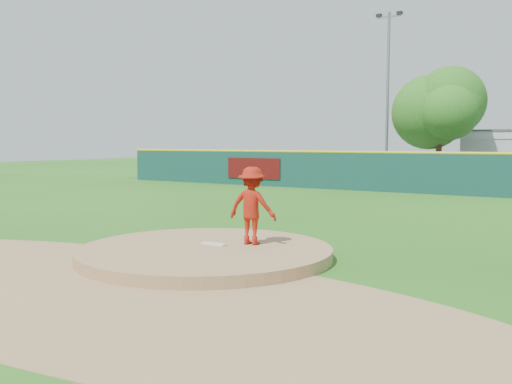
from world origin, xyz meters
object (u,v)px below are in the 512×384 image
Objects in this scene: deciduous_tree at (440,108)px; light_pole_left at (388,89)px; van at (440,173)px; pitcher at (252,206)px; playground_slide at (237,168)px.

light_pole_left is (-4.00, 2.00, 1.50)m from deciduous_tree.
van is 7.13m from light_pole_left.
van is 0.62× the size of deciduous_tree.
pitcher is 28.37m from playground_slide.
light_pole_left is (-4.16, 2.11, 5.39)m from van.
light_pole_left is at bearing 17.60° from playground_slide.
playground_slide is 11.71m from light_pole_left.
van is 0.42× the size of light_pole_left.
playground_slide is 0.23× the size of light_pole_left.
playground_slide is at bearing -175.28° from deciduous_tree.
light_pole_left is (-6.66, 26.16, 4.94)m from pitcher.
playground_slide reaches higher than van.
van is (-2.50, 24.05, -0.45)m from pitcher.
deciduous_tree is (13.93, 1.15, 3.85)m from playground_slide.
light_pole_left reaches higher than pitcher.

